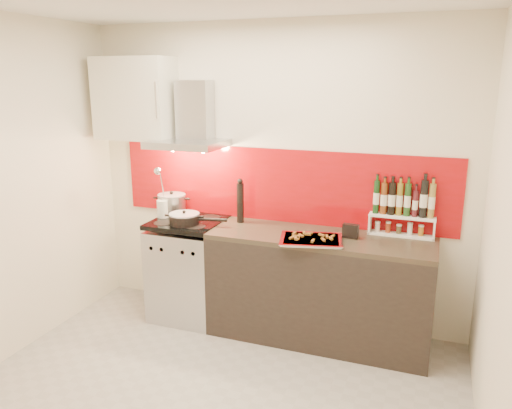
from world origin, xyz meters
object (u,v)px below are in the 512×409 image
at_px(counter, 319,287).
at_px(pepper_mill, 240,201).
at_px(stock_pot, 172,204).
at_px(baking_tray, 311,239).
at_px(saute_pan, 185,219).
at_px(range_stove, 189,270).

relative_size(counter, pepper_mill, 4.60).
distance_m(stock_pot, baking_tray, 1.42).
bearing_deg(saute_pan, stock_pot, 137.54).
bearing_deg(saute_pan, counter, 5.48).
height_order(saute_pan, baking_tray, saute_pan).
xyz_separation_m(saute_pan, pepper_mill, (0.41, 0.24, 0.13)).
height_order(saute_pan, pepper_mill, pepper_mill).
height_order(counter, saute_pan, saute_pan).
distance_m(range_stove, pepper_mill, 0.80).
xyz_separation_m(range_stove, counter, (1.20, 0.00, 0.01)).
relative_size(stock_pot, saute_pan, 0.51).
height_order(counter, pepper_mill, pepper_mill).
relative_size(range_stove, counter, 0.51).
height_order(stock_pot, pepper_mill, pepper_mill).
bearing_deg(range_stove, baking_tray, -7.89).
bearing_deg(baking_tray, range_stove, 172.11).
relative_size(stock_pot, baking_tray, 0.47).
height_order(pepper_mill, baking_tray, pepper_mill).
bearing_deg(baking_tray, stock_pot, 167.97).
relative_size(pepper_mill, baking_tray, 0.71).
height_order(range_stove, baking_tray, baking_tray).
distance_m(counter, stock_pot, 1.54).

